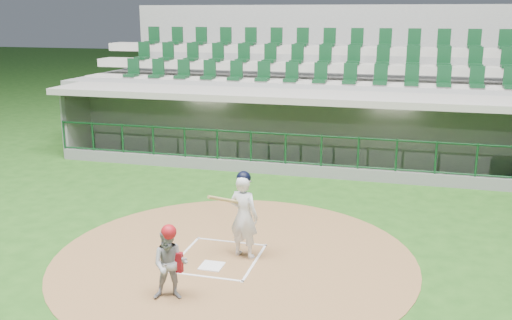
# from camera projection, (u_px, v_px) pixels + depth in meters

# --- Properties ---
(ground) EXTENTS (120.00, 120.00, 0.00)m
(ground) POSITION_uv_depth(u_px,v_px,m) (223.00, 253.00, 11.60)
(ground) COLOR #1E4B15
(ground) RESTS_ON ground
(dirt_circle) EXTENTS (7.20, 7.20, 0.01)m
(dirt_circle) POSITION_uv_depth(u_px,v_px,m) (234.00, 258.00, 11.34)
(dirt_circle) COLOR brown
(dirt_circle) RESTS_ON ground
(home_plate) EXTENTS (0.43, 0.43, 0.02)m
(home_plate) POSITION_uv_depth(u_px,v_px,m) (212.00, 266.00, 10.94)
(home_plate) COLOR white
(home_plate) RESTS_ON dirt_circle
(batter_box_chalk) EXTENTS (1.55, 1.80, 0.01)m
(batter_box_chalk) POSITION_uv_depth(u_px,v_px,m) (218.00, 258.00, 11.32)
(batter_box_chalk) COLOR white
(batter_box_chalk) RESTS_ON ground
(dugout_structure) EXTENTS (16.40, 3.70, 3.00)m
(dugout_structure) POSITION_uv_depth(u_px,v_px,m) (305.00, 132.00, 18.61)
(dugout_structure) COLOR gray
(dugout_structure) RESTS_ON ground
(seating_deck) EXTENTS (17.00, 6.72, 5.15)m
(seating_deck) POSITION_uv_depth(u_px,v_px,m) (314.00, 103.00, 21.44)
(seating_deck) COLOR gray
(seating_deck) RESTS_ON ground
(batter) EXTENTS (0.89, 0.92, 1.77)m
(batter) POSITION_uv_depth(u_px,v_px,m) (244.00, 214.00, 11.18)
(batter) COLOR white
(batter) RESTS_ON dirt_circle
(catcher) EXTENTS (0.72, 0.63, 1.34)m
(catcher) POSITION_uv_depth(u_px,v_px,m) (170.00, 263.00, 9.57)
(catcher) COLOR #96979C
(catcher) RESTS_ON dirt_circle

